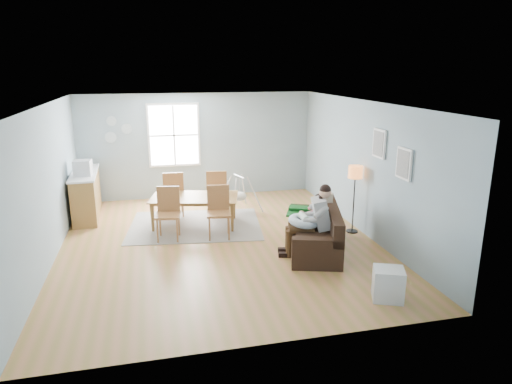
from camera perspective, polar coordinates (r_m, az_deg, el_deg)
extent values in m
cube|color=#AB833C|center=(9.05, -4.58, -6.58)|extent=(8.40, 9.40, 0.08)
cube|color=white|center=(8.40, -5.03, 13.03)|extent=(8.40, 9.40, 0.60)
cube|color=#8197A8|center=(13.18, -7.85, 6.57)|extent=(8.40, 0.08, 3.90)
cube|color=#8197A8|center=(4.33, 4.76, -12.01)|extent=(8.40, 0.08, 3.90)
cube|color=#8197A8|center=(10.10, 19.29, 3.16)|extent=(0.08, 9.40, 3.90)
cube|color=white|center=(11.91, -10.22, 7.01)|extent=(1.32, 0.06, 1.62)
cube|color=white|center=(11.88, -10.22, 6.99)|extent=(1.20, 0.02, 1.50)
cube|color=white|center=(11.87, -10.21, 6.98)|extent=(1.20, 0.03, 0.04)
cube|color=white|center=(11.87, -10.21, 6.98)|extent=(0.04, 0.03, 1.50)
cube|color=white|center=(8.15, 18.02, 3.40)|extent=(0.04, 0.44, 0.54)
cube|color=slate|center=(8.14, 17.87, 3.39)|extent=(0.01, 0.36, 0.46)
cube|color=white|center=(8.88, 15.16, 5.87)|extent=(0.04, 0.44, 0.54)
cube|color=slate|center=(8.87, 15.01, 5.87)|extent=(0.01, 0.36, 0.46)
cylinder|color=#9DB5BD|center=(11.88, -17.63, 8.46)|extent=(0.24, 0.02, 0.24)
cylinder|color=#9DB5BD|center=(11.88, -15.86, 7.62)|extent=(0.26, 0.02, 0.26)
cylinder|color=#9DB5BD|center=(11.93, -17.71, 6.54)|extent=(0.28, 0.02, 0.28)
cube|color=black|center=(8.73, 7.26, -5.78)|extent=(1.42, 2.20, 0.41)
cube|color=black|center=(8.62, 9.60, -3.24)|extent=(0.77, 2.00, 0.42)
cube|color=black|center=(7.78, 7.76, -6.29)|extent=(0.89, 0.44, 0.15)
cube|color=black|center=(9.51, 6.97, -2.20)|extent=(0.89, 0.44, 0.15)
cube|color=#124F1D|center=(9.26, 6.95, -2.42)|extent=(1.18, 1.11, 0.04)
cube|color=tan|center=(9.08, 8.87, -1.35)|extent=(0.25, 0.51, 0.49)
cube|color=#9A999C|center=(8.28, 8.13, -2.65)|extent=(0.43, 0.50, 0.58)
sphere|color=tan|center=(8.17, 8.64, -0.05)|extent=(0.21, 0.21, 0.21)
sphere|color=black|center=(8.16, 8.65, 0.25)|extent=(0.21, 0.21, 0.21)
cylinder|color=#3A2415|center=(8.22, 5.73, -4.71)|extent=(0.47, 0.25, 0.16)
cylinder|color=#3A2415|center=(8.42, 5.59, -4.21)|extent=(0.47, 0.25, 0.16)
cylinder|color=#3A2415|center=(8.30, 4.19, -6.48)|extent=(0.13, 0.13, 0.50)
cylinder|color=#3A2415|center=(8.50, 4.09, -5.94)|extent=(0.13, 0.13, 0.50)
cube|color=black|center=(8.38, 3.63, -7.83)|extent=(0.25, 0.15, 0.08)
cube|color=black|center=(8.57, 3.54, -7.26)|extent=(0.25, 0.15, 0.08)
torus|color=silver|center=(8.30, 5.95, -3.65)|extent=(0.68, 0.67, 0.22)
cylinder|color=silver|center=(8.27, 5.97, -3.17)|extent=(0.13, 0.29, 0.13)
sphere|color=tan|center=(8.42, 5.72, -2.69)|extent=(0.11, 0.11, 0.11)
cube|color=silver|center=(8.75, 7.61, -2.44)|extent=(0.30, 0.32, 0.36)
sphere|color=tan|center=(8.68, 7.86, -0.92)|extent=(0.17, 0.17, 0.17)
sphere|color=black|center=(8.67, 7.87, -0.73)|extent=(0.16, 0.16, 0.16)
cylinder|color=#D93560|center=(8.74, 6.02, -3.48)|extent=(0.30, 0.19, 0.09)
cylinder|color=#D93560|center=(8.87, 6.08, -3.19)|extent=(0.30, 0.19, 0.09)
cylinder|color=#D93560|center=(8.81, 5.10, -4.46)|extent=(0.07, 0.07, 0.29)
cylinder|color=#D93560|center=(8.94, 5.17, -4.16)|extent=(0.07, 0.07, 0.29)
cylinder|color=black|center=(9.79, 11.90, -4.81)|extent=(0.25, 0.25, 0.03)
cylinder|color=black|center=(9.60, 12.10, -1.41)|extent=(0.03, 0.03, 1.24)
cylinder|color=orange|center=(9.43, 12.33, 2.45)|extent=(0.28, 0.28, 0.25)
cube|color=silver|center=(7.13, 16.19, -11.00)|extent=(0.55, 0.52, 0.48)
cube|color=black|center=(7.11, 14.61, -10.97)|extent=(0.15, 0.31, 0.39)
cube|color=gray|center=(10.04, -7.60, -4.14)|extent=(3.03, 2.45, 0.01)
imported|color=olive|center=(9.93, -7.66, -2.41)|extent=(2.03, 1.42, 0.65)
cube|color=olive|center=(9.17, -10.96, -2.89)|extent=(0.54, 0.54, 0.04)
cube|color=olive|center=(9.29, -10.90, -0.83)|extent=(0.45, 0.12, 0.52)
cylinder|color=olive|center=(9.10, -12.22, -4.80)|extent=(0.04, 0.04, 0.51)
cylinder|color=olive|center=(9.05, -9.81, -4.78)|extent=(0.04, 0.04, 0.51)
cylinder|color=olive|center=(9.45, -11.90, -4.00)|extent=(0.04, 0.04, 0.51)
cylinder|color=olive|center=(9.41, -9.59, -3.97)|extent=(0.04, 0.04, 0.51)
cube|color=olive|center=(9.13, -4.67, -2.73)|extent=(0.53, 0.53, 0.04)
cube|color=olive|center=(9.25, -4.74, -0.67)|extent=(0.45, 0.10, 0.52)
cylinder|color=olive|center=(9.03, -5.83, -4.66)|extent=(0.04, 0.04, 0.51)
cylinder|color=olive|center=(9.04, -3.40, -4.59)|extent=(0.04, 0.04, 0.51)
cylinder|color=olive|center=(9.39, -5.83, -3.87)|extent=(0.04, 0.04, 0.51)
cylinder|color=olive|center=(9.40, -3.50, -3.80)|extent=(0.04, 0.04, 0.51)
cube|color=olive|center=(10.66, -10.29, -0.23)|extent=(0.48, 0.48, 0.05)
cube|color=olive|center=(10.37, -10.30, 0.98)|extent=(0.46, 0.05, 0.53)
cylinder|color=olive|center=(10.92, -9.27, -1.20)|extent=(0.04, 0.04, 0.51)
cylinder|color=olive|center=(10.91, -11.30, -1.32)|extent=(0.04, 0.04, 0.51)
cylinder|color=olive|center=(10.55, -9.11, -1.79)|extent=(0.04, 0.04, 0.51)
cylinder|color=olive|center=(10.53, -11.22, -1.92)|extent=(0.04, 0.04, 0.51)
cube|color=olive|center=(10.62, -4.89, -0.05)|extent=(0.56, 0.56, 0.05)
cube|color=olive|center=(10.34, -4.95, 1.17)|extent=(0.46, 0.12, 0.53)
cylinder|color=olive|center=(10.88, -3.81, -1.08)|extent=(0.04, 0.04, 0.52)
cylinder|color=olive|center=(10.89, -5.88, -1.11)|extent=(0.04, 0.04, 0.52)
cylinder|color=olive|center=(10.50, -3.81, -1.68)|extent=(0.04, 0.04, 0.52)
cylinder|color=olive|center=(10.51, -5.95, -1.72)|extent=(0.04, 0.04, 0.52)
cube|color=olive|center=(11.12, -20.44, -0.35)|extent=(0.57, 1.84, 1.01)
cube|color=silver|center=(11.00, -20.69, 2.24)|extent=(0.61, 1.88, 0.04)
cube|color=silver|center=(10.62, -20.84, 2.83)|extent=(0.39, 0.37, 0.34)
cube|color=black|center=(10.65, -21.74, 2.78)|extent=(0.04, 0.28, 0.24)
cylinder|color=silver|center=(10.70, -2.12, 1.99)|extent=(0.18, 0.48, 0.04)
ellipsoid|color=beige|center=(10.82, -2.10, -0.53)|extent=(0.35, 0.35, 0.22)
cylinder|color=silver|center=(10.75, -2.11, 0.72)|extent=(0.01, 0.01, 0.39)
cylinder|color=silver|center=(10.44, -2.71, -0.73)|extent=(0.22, 0.39, 0.86)
cylinder|color=silver|center=(10.70, -0.11, -0.32)|extent=(0.38, 0.23, 0.86)
cylinder|color=silver|center=(10.92, -4.05, -0.04)|extent=(0.38, 0.23, 0.86)
cylinder|color=silver|center=(11.16, -1.53, 0.34)|extent=(0.22, 0.39, 0.86)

